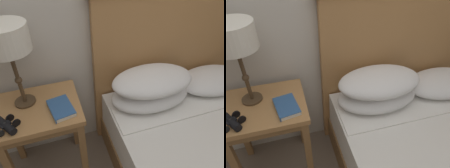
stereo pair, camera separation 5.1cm
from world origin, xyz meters
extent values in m
cube|color=#AD7A47|center=(-0.51, 0.78, 0.66)|extent=(0.53, 0.44, 0.04)
cube|color=brown|center=(-0.51, 0.78, 0.61)|extent=(0.50, 0.41, 0.05)
cube|color=olive|center=(-0.27, 0.60, 0.32)|extent=(0.04, 0.04, 0.64)
cube|color=olive|center=(-0.74, 0.96, 0.32)|extent=(0.04, 0.04, 0.64)
cube|color=olive|center=(-0.27, 0.96, 0.32)|extent=(0.04, 0.04, 0.64)
cube|color=white|center=(0.57, 0.65, 0.51)|extent=(1.18, 0.28, 0.01)
cube|color=#AD7A47|center=(0.57, 1.00, 0.63)|extent=(1.29, 0.06, 1.26)
ellipsoid|color=white|center=(0.29, 0.76, 0.58)|extent=(0.60, 0.36, 0.15)
ellipsoid|color=white|center=(0.85, 0.76, 0.58)|extent=(0.60, 0.36, 0.15)
ellipsoid|color=white|center=(0.29, 0.76, 0.71)|extent=(0.60, 0.36, 0.15)
cylinder|color=#4C3823|center=(-0.57, 0.85, 0.68)|extent=(0.13, 0.13, 0.01)
cylinder|color=#4C3823|center=(-0.57, 0.85, 0.87)|extent=(0.02, 0.02, 0.36)
sphere|color=#4C3823|center=(-0.57, 0.85, 0.85)|extent=(0.04, 0.04, 0.04)
cylinder|color=silver|center=(-0.57, 0.85, 1.13)|extent=(0.25, 0.25, 0.15)
cube|color=silver|center=(-0.36, 0.70, 0.69)|extent=(0.16, 0.21, 0.03)
cube|color=#2D568E|center=(-0.36, 0.70, 0.70)|extent=(0.16, 0.22, 0.00)
cube|color=#2D568E|center=(-0.43, 0.69, 0.69)|extent=(0.04, 0.20, 0.03)
cylinder|color=black|center=(-0.66, 0.63, 0.70)|extent=(0.09, 0.10, 0.04)
cylinder|color=black|center=(-0.62, 0.65, 0.70)|extent=(0.05, 0.04, 0.05)
cylinder|color=black|center=(-0.70, 0.60, 0.70)|extent=(0.04, 0.03, 0.04)
cylinder|color=black|center=(-0.70, 0.68, 0.70)|extent=(0.09, 0.10, 0.04)
cylinder|color=black|center=(-0.66, 0.71, 0.70)|extent=(0.05, 0.04, 0.05)
cube|color=black|center=(-0.68, 0.65, 0.70)|extent=(0.07, 0.06, 0.01)
cylinder|color=black|center=(-0.68, 0.65, 0.71)|extent=(0.02, 0.02, 0.02)
camera|label=1|loc=(-0.38, -0.33, 1.63)|focal=35.00mm
camera|label=2|loc=(-0.33, -0.34, 1.63)|focal=35.00mm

